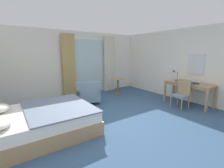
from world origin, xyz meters
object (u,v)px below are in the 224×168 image
at_px(desk_chair, 182,93).
at_px(closed_book, 193,83).
at_px(desk_lamp, 175,73).
at_px(writing_desk, 189,85).
at_px(armchair_by_window, 88,94).
at_px(bed, 40,121).
at_px(round_cafe_table, 118,83).

relative_size(desk_chair, closed_book, 2.89).
bearing_deg(desk_lamp, desk_chair, -125.32).
bearing_deg(writing_desk, desk_lamp, 99.43).
bearing_deg(armchair_by_window, desk_chair, -42.62).
relative_size(bed, writing_desk, 1.42).
bearing_deg(writing_desk, closed_book, -92.07).
bearing_deg(bed, closed_book, -10.86).
distance_m(writing_desk, armchair_by_window, 3.46).
xyz_separation_m(bed, armchair_by_window, (1.81, 1.30, 0.03)).
bearing_deg(armchair_by_window, round_cafe_table, 15.25).
relative_size(bed, closed_book, 6.82).
bearing_deg(bed, desk_chair, -11.07).
distance_m(armchair_by_window, round_cafe_table, 1.70).
xyz_separation_m(desk_lamp, closed_book, (0.08, -0.64, -0.27)).
distance_m(writing_desk, desk_chair, 0.51).
xyz_separation_m(desk_chair, round_cafe_table, (-0.66, 2.55, 0.00)).
relative_size(desk_chair, round_cafe_table, 1.35).
distance_m(bed, desk_chair, 4.19).
xyz_separation_m(armchair_by_window, round_cafe_table, (1.63, 0.44, 0.18)).
distance_m(bed, writing_desk, 4.66).
distance_m(bed, desk_lamp, 4.57).
distance_m(bed, armchair_by_window, 2.23).
distance_m(bed, closed_book, 4.69).
bearing_deg(round_cafe_table, armchair_by_window, -164.75).
bearing_deg(closed_book, round_cafe_table, 131.46).
bearing_deg(armchair_by_window, bed, -144.31).
relative_size(closed_book, armchair_by_window, 0.32).
bearing_deg(desk_chair, closed_book, -9.04).
relative_size(writing_desk, desk_chair, 1.66).
bearing_deg(desk_chair, desk_lamp, 54.68).
xyz_separation_m(closed_book, armchair_by_window, (-2.76, 2.18, -0.45)).
relative_size(closed_book, round_cafe_table, 0.47).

